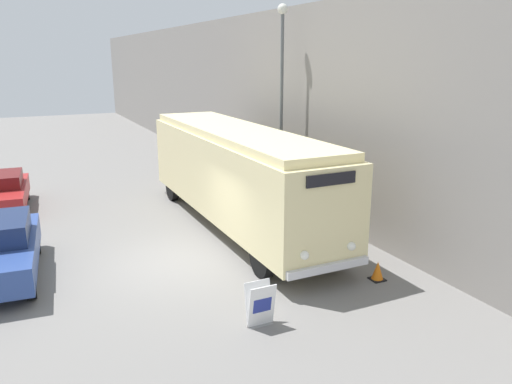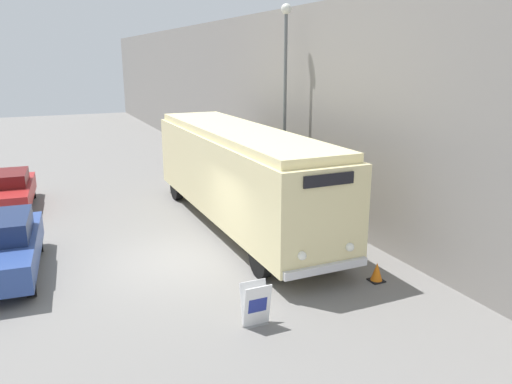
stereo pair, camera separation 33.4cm
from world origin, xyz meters
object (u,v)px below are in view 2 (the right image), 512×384
Objects in this scene: sign_board at (256,305)px; streetlamp at (285,82)px; traffic_cone at (377,272)px; parked_car_mid at (7,190)px; vintage_bus at (239,172)px.

streetlamp reaches higher than sign_board.
traffic_cone is at bearing -96.84° from streetlamp.
parked_car_mid reaches higher than traffic_cone.
parked_car_mid is (-7.14, 5.31, -1.15)m from vintage_bus.
vintage_bus is 1.50× the size of streetlamp.
sign_board is 9.60m from streetlamp.
sign_board is at bearing -169.39° from traffic_cone.
vintage_bus reaches higher than sign_board.
parked_car_mid is 8.45× the size of traffic_cone.
sign_board is 1.90× the size of traffic_cone.
streetlamp is 14.53× the size of traffic_cone.
vintage_bus reaches higher than parked_car_mid.
streetlamp is at bearing -18.78° from parked_car_mid.
vintage_bus is at bearing -151.55° from streetlamp.
parked_car_mid is at bearing 128.86° from traffic_cone.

